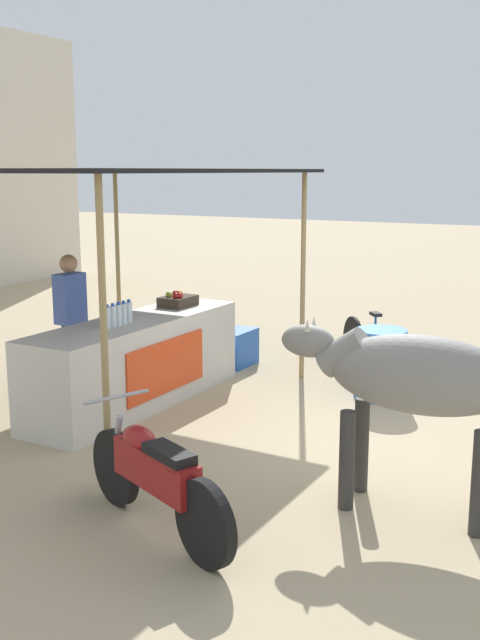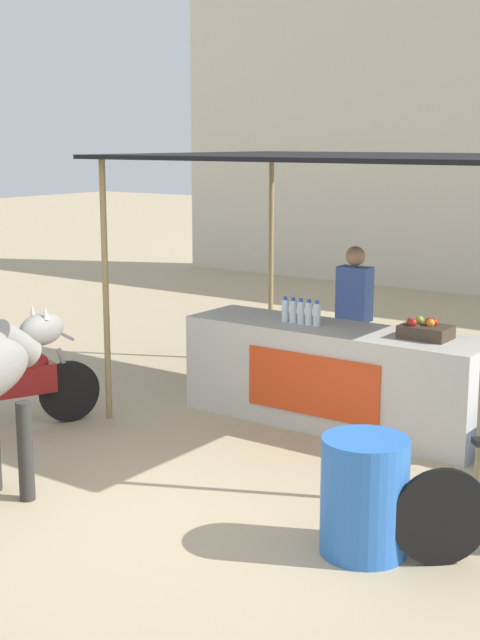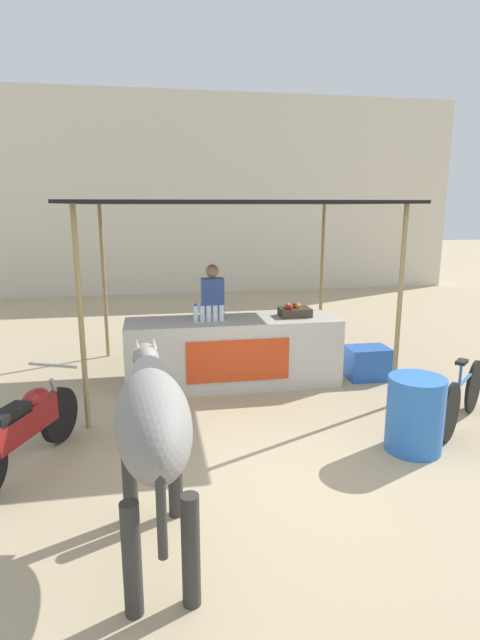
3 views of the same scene
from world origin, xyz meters
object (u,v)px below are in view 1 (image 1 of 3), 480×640
Objects in this scene: cooler_box at (234,347)px; bicycle_leaning at (368,348)px; stall_counter at (137,362)px; water_barrel at (380,364)px; cow at (412,380)px; fruit_crate at (178,300)px; vendor_behind_counter at (71,325)px; motorcycle_parked at (154,475)px.

cooler_box is 1.77m from bicycle_leaning.
stall_counter is 3.75× the size of water_barrel.
stall_counter is at bearing 177.21° from cooler_box.
cooler_box is 0.33× the size of cow.
stall_counter is 3.01m from bicycle_leaning.
stall_counter is 3.65m from cow.
stall_counter is 2.38× the size of bicycle_leaning.
vendor_behind_counter is at bearing 147.57° from fruit_crate.
fruit_crate is at bearing 59.64° from cow.
cow reaches higher than cooler_box.
motorcycle_parked is (-3.91, 0.33, 0.03)m from water_barrel.
cow is at bearing -120.36° from fruit_crate.
stall_counter is 1.82× the size of vendor_behind_counter.
cow is 2.01m from motorcycle_parked.
fruit_crate is at bearing 105.23° from water_barrel.
fruit_crate is 4.03m from cow.
cooler_box is 0.48× the size of bicycle_leaning.
stall_counter is 3.07m from motorcycle_parked.
bicycle_leaning is at bearing -51.49° from fruit_crate.
cooler_box is 0.35× the size of motorcycle_parked.
water_barrel is at bearing -56.01° from stall_counter.
vendor_behind_counter reaches higher than stall_counter.
stall_counter reaches higher than cooler_box.
water_barrel is (1.54, -2.28, -0.08)m from stall_counter.
fruit_crate is 0.55× the size of water_barrel.
bicycle_leaning is at bearing 1.57° from motorcycle_parked.
water_barrel is 0.64× the size of bicycle_leaning.
cow is at bearing -50.05° from motorcycle_parked.
cooler_box is at bearing -21.17° from vendor_behind_counter.
fruit_crate reaches higher than motorcycle_parked.
cow is (-0.94, -4.18, 0.18)m from vendor_behind_counter.
vendor_behind_counter is 3.49m from motorcycle_parked.
cooler_box is at bearing 23.05° from motorcycle_parked.
fruit_crate is at bearing 3.36° from stall_counter.
cow reaches higher than fruit_crate.
stall_counter is 2.01m from cooler_box.
cooler_box is at bearing 78.17° from water_barrel.
stall_counter is 2.75m from water_barrel.
motorcycle_parked is at bearing 129.95° from cow.
cow is 3.94m from bicycle_leaning.
cow is at bearing -133.25° from cooler_box.
bicycle_leaning is (3.53, 1.60, -0.68)m from cow.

